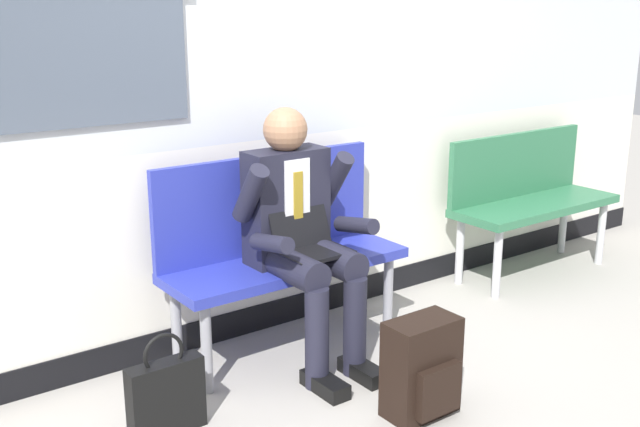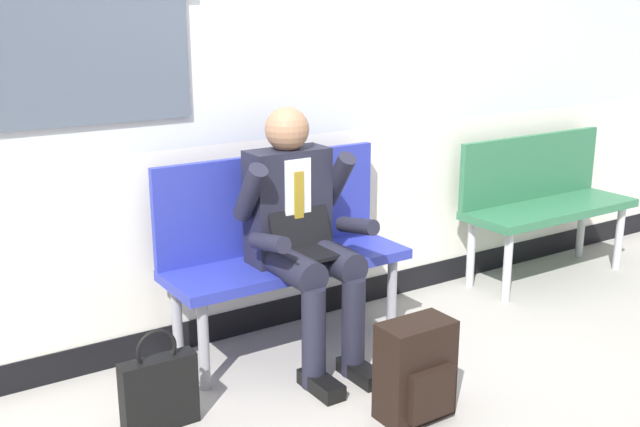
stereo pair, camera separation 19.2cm
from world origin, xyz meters
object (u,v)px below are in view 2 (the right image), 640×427
object	(u,v)px
bench_empty	(542,195)
handbag	(159,391)
person_seated	(302,231)
bench_with_person	(280,240)
backpack	(416,372)

from	to	relation	value
bench_empty	handbag	bearing A→B (deg)	-171.23
bench_empty	person_seated	xyz separation A→B (m)	(-1.91, -0.20, 0.13)
bench_with_person	person_seated	size ratio (longest dim) A/B	1.00
person_seated	backpack	distance (m)	0.86
person_seated	backpack	size ratio (longest dim) A/B	2.88
bench_with_person	backpack	world-z (taller)	bench_with_person
bench_with_person	bench_empty	size ratio (longest dim) A/B	1.03
person_seated	handbag	world-z (taller)	person_seated
bench_empty	handbag	xyz separation A→B (m)	(-2.73, -0.42, -0.36)
person_seated	handbag	bearing A→B (deg)	-164.85
bench_empty	person_seated	bearing A→B (deg)	-174.07
bench_empty	handbag	distance (m)	2.79
handbag	bench_empty	bearing A→B (deg)	8.77
backpack	person_seated	bearing A→B (deg)	98.29
bench_empty	bench_with_person	bearing A→B (deg)	179.76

